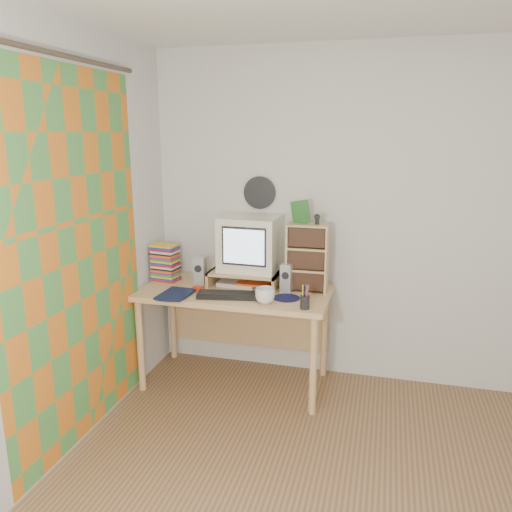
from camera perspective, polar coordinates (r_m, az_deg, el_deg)
The scene contains 20 objects.
back_wall at distance 3.78m, azimuth 14.29°, elevation 3.93°, with size 3.50×3.50×0.00m, color silver.
left_wall at distance 2.73m, azimuth -26.26°, elevation -0.88°, with size 3.50×3.50×0.00m, color silver.
curtain at distance 3.10m, azimuth -19.76°, elevation -0.54°, with size 2.20×2.20×0.00m, color orange.
wall_disc at distance 3.86m, azimuth 0.41°, elevation 7.25°, with size 0.25×0.25×0.02m, color black.
desk at distance 3.80m, azimuth -2.17°, elevation -5.51°, with size 1.40×0.70×0.75m.
monitor_riser at distance 3.75m, azimuth -1.30°, elevation -2.10°, with size 0.52×0.30×0.12m.
crt_monitor at distance 3.73m, azimuth -0.69°, elevation 1.45°, with size 0.43×0.43×0.40m, color silver.
speaker_left at distance 3.79m, azimuth -6.38°, elevation -1.75°, with size 0.08×0.08×0.22m, color #BABABF.
speaker_right at distance 3.62m, azimuth 3.49°, elevation -2.55°, with size 0.08×0.08×0.21m, color #BABABF.
keyboard at distance 3.53m, azimuth -3.10°, elevation -4.49°, with size 0.44×0.15×0.03m, color black.
dvd_stack at distance 3.96m, azimuth -10.33°, elevation -0.83°, with size 0.19×0.14×0.27m, color brown, non-canonical shape.
cd_rack at distance 3.63m, azimuth 5.89°, elevation -0.18°, with size 0.30×0.16×0.50m, color tan.
mug at distance 3.39m, azimuth 1.04°, elevation -4.55°, with size 0.14×0.14×0.11m, color silver.
diary at distance 3.64m, azimuth -10.62°, elevation -3.97°, with size 0.25×0.19×0.05m, color #0F1837.
mousepad at distance 3.51m, azimuth 3.51°, elevation -4.80°, with size 0.19×0.19×0.00m, color #110F35.
pen_cup at distance 3.30m, azimuth 5.61°, elevation -4.99°, with size 0.06×0.06×0.13m, color black, non-canonical shape.
papers at distance 3.80m, azimuth -1.26°, elevation -3.07°, with size 0.29×0.21×0.04m, color silver, non-canonical shape.
red_box at distance 3.67m, azimuth -6.58°, elevation -3.75°, with size 0.08×0.05×0.04m, color red.
game_box at distance 3.60m, azimuth 5.09°, elevation 5.03°, with size 0.12×0.03×0.16m, color #185117.
webcam at distance 3.57m, azimuth 7.01°, elevation 4.21°, with size 0.04×0.04×0.07m, color black, non-canonical shape.
Camera 1 is at (0.02, -1.98, 1.88)m, focal length 35.00 mm.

